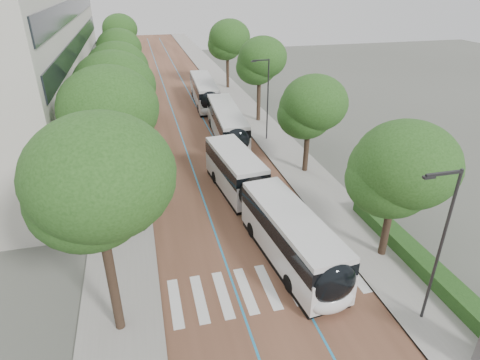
# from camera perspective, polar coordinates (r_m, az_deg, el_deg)

# --- Properties ---
(ground) EXTENTS (160.00, 160.00, 0.00)m
(ground) POSITION_cam_1_polar(r_m,az_deg,el_deg) (21.77, 4.33, -16.67)
(ground) COLOR #51544C
(ground) RESTS_ON ground
(road) EXTENTS (11.00, 140.00, 0.02)m
(road) POSITION_cam_1_polar(r_m,az_deg,el_deg) (57.10, -8.53, 11.43)
(road) COLOR brown
(road) RESTS_ON ground
(sidewalk_left) EXTENTS (4.00, 140.00, 0.12)m
(sidewalk_left) POSITION_cam_1_polar(r_m,az_deg,el_deg) (56.87, -16.18, 10.66)
(sidewalk_left) COLOR gray
(sidewalk_left) RESTS_ON ground
(sidewalk_right) EXTENTS (4.00, 140.00, 0.12)m
(sidewalk_right) POSITION_cam_1_polar(r_m,az_deg,el_deg) (58.28, -1.04, 12.08)
(sidewalk_right) COLOR gray
(sidewalk_right) RESTS_ON ground
(kerb_left) EXTENTS (0.20, 140.00, 0.14)m
(kerb_left) POSITION_cam_1_polar(r_m,az_deg,el_deg) (56.83, -14.24, 10.89)
(kerb_left) COLOR gray
(kerb_left) RESTS_ON ground
(kerb_right) EXTENTS (0.20, 140.00, 0.14)m
(kerb_right) POSITION_cam_1_polar(r_m,az_deg,el_deg) (57.89, -2.91, 11.95)
(kerb_right) COLOR gray
(kerb_right) RESTS_ON ground
(zebra_crossing) EXTENTS (10.55, 3.60, 0.01)m
(zebra_crossing) POSITION_cam_1_polar(r_m,az_deg,el_deg) (22.50, 4.01, -14.84)
(zebra_crossing) COLOR silver
(zebra_crossing) RESTS_ON ground
(lane_line_left) EXTENTS (0.12, 126.00, 0.01)m
(lane_line_left) POSITION_cam_1_polar(r_m,az_deg,el_deg) (56.97, -10.16, 11.29)
(lane_line_left) COLOR teal
(lane_line_left) RESTS_ON road
(lane_line_right) EXTENTS (0.12, 126.00, 0.01)m
(lane_line_right) POSITION_cam_1_polar(r_m,az_deg,el_deg) (57.27, -6.91, 11.59)
(lane_line_right) COLOR teal
(lane_line_right) RESTS_ON road
(hedge) EXTENTS (1.20, 14.00, 0.80)m
(hedge) POSITION_cam_1_polar(r_m,az_deg,el_deg) (25.30, 24.73, -10.85)
(hedge) COLOR #173F15
(hedge) RESTS_ON sidewalk_right
(streetlight_near) EXTENTS (1.82, 0.20, 8.00)m
(streetlight_near) POSITION_cam_1_polar(r_m,az_deg,el_deg) (19.70, 26.54, -7.36)
(streetlight_near) COLOR #2A2A2C
(streetlight_near) RESTS_ON sidewalk_right
(streetlight_far) EXTENTS (1.82, 0.20, 8.00)m
(streetlight_far) POSITION_cam_1_polar(r_m,az_deg,el_deg) (40.06, 3.74, 12.17)
(streetlight_far) COLOR #2A2A2C
(streetlight_far) RESTS_ON sidewalk_right
(lamp_post_left) EXTENTS (0.14, 0.14, 8.00)m
(lamp_post_left) POSITION_cam_1_polar(r_m,az_deg,el_deg) (25.30, -14.45, 0.58)
(lamp_post_left) COLOR #2A2A2C
(lamp_post_left) RESTS_ON sidewalk_left
(trees_left) EXTENTS (6.41, 60.63, 10.07)m
(trees_left) POSITION_cam_1_polar(r_m,az_deg,el_deg) (39.31, -17.56, 13.83)
(trees_left) COLOR black
(trees_left) RESTS_ON ground
(trees_right) EXTENTS (5.89, 47.74, 9.21)m
(trees_right) POSITION_cam_1_polar(r_m,az_deg,el_deg) (41.07, 4.82, 14.30)
(trees_right) COLOR black
(trees_right) RESTS_ON ground
(lead_bus) EXTENTS (4.38, 18.55, 3.20)m
(lead_bus) POSITION_cam_1_polar(r_m,az_deg,el_deg) (26.27, 3.46, -3.70)
(lead_bus) COLOR black
(lead_bus) RESTS_ON ground
(bus_queued_0) EXTENTS (3.22, 12.52, 3.20)m
(bus_queued_0) POSITION_cam_1_polar(r_m,az_deg,el_deg) (40.87, -1.81, 7.83)
(bus_queued_0) COLOR silver
(bus_queued_0) RESTS_ON ground
(bus_queued_1) EXTENTS (3.11, 12.50, 3.20)m
(bus_queued_1) POSITION_cam_1_polar(r_m,az_deg,el_deg) (53.25, -5.07, 12.29)
(bus_queued_1) COLOR silver
(bus_queued_1) RESTS_ON ground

